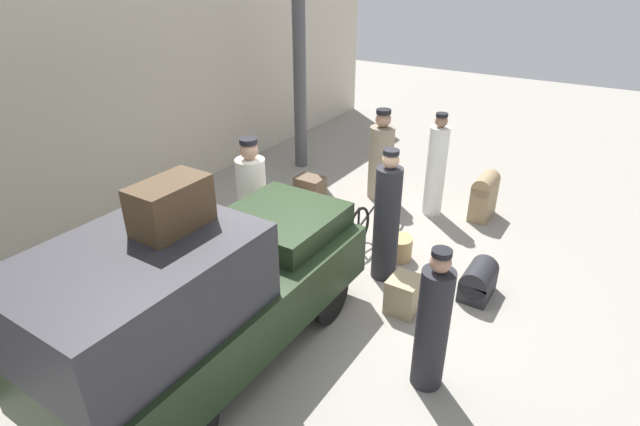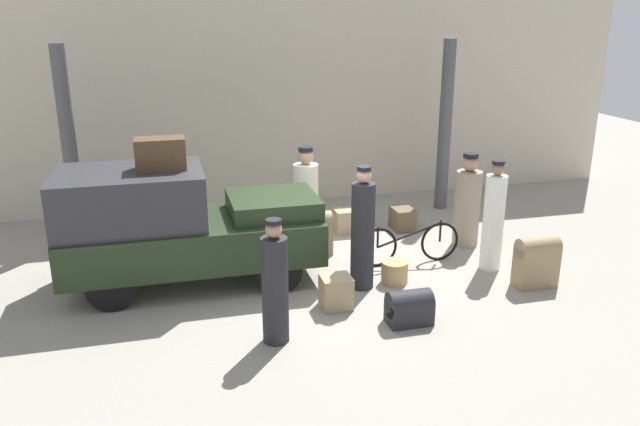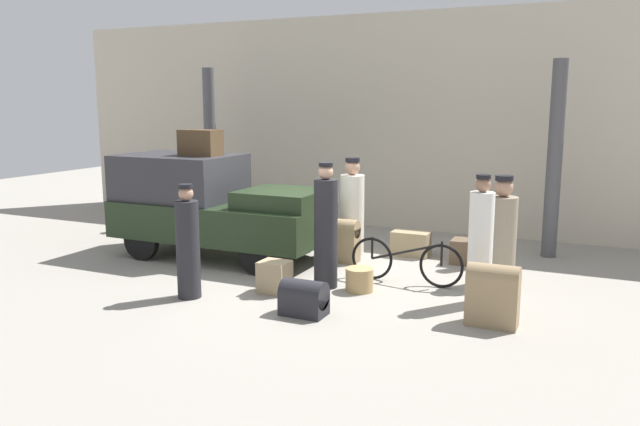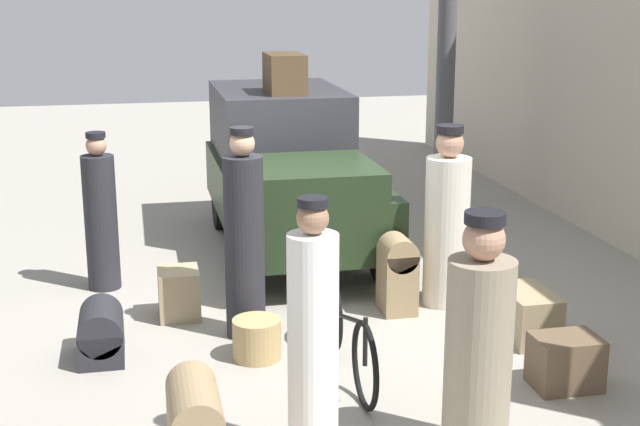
# 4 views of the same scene
# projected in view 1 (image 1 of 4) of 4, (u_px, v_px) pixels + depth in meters

# --- Properties ---
(ground_plane) EXTENTS (30.00, 30.00, 0.00)m
(ground_plane) POSITION_uv_depth(u_px,v_px,m) (324.00, 285.00, 6.72)
(ground_plane) COLOR gray
(station_building_facade) EXTENTS (16.00, 0.15, 4.50)m
(station_building_facade) POSITION_uv_depth(u_px,v_px,m) (101.00, 81.00, 7.66)
(station_building_facade) COLOR beige
(station_building_facade) RESTS_ON ground
(canopy_pillar_right) EXTENTS (0.26, 0.26, 3.40)m
(canopy_pillar_right) POSITION_uv_depth(u_px,v_px,m) (300.00, 85.00, 9.87)
(canopy_pillar_right) COLOR #4C4C51
(canopy_pillar_right) RESTS_ON ground
(truck) EXTENTS (3.74, 1.59, 1.77)m
(truck) POSITION_uv_depth(u_px,v_px,m) (198.00, 294.00, 4.97)
(truck) COLOR black
(truck) RESTS_ON ground
(bicycle) EXTENTS (1.73, 0.04, 0.70)m
(bicycle) POSITION_uv_depth(u_px,v_px,m) (375.00, 214.00, 7.86)
(bicycle) COLOR black
(bicycle) RESTS_ON ground
(wicker_basket) EXTENTS (0.40, 0.40, 0.34)m
(wicker_basket) POSITION_uv_depth(u_px,v_px,m) (398.00, 248.00, 7.26)
(wicker_basket) COLOR tan
(wicker_basket) RESTS_ON ground
(porter_standing_middle) EXTENTS (0.42, 0.42, 1.73)m
(porter_standing_middle) POSITION_uv_depth(u_px,v_px,m) (252.00, 201.00, 7.24)
(porter_standing_middle) COLOR silver
(porter_standing_middle) RESTS_ON ground
(conductor_in_dark_uniform) EXTENTS (0.34, 0.34, 1.84)m
(conductor_in_dark_uniform) POSITION_uv_depth(u_px,v_px,m) (387.00, 221.00, 6.54)
(conductor_in_dark_uniform) COLOR #232328
(conductor_in_dark_uniform) RESTS_ON ground
(porter_lifting_near_truck) EXTENTS (0.44, 0.44, 1.63)m
(porter_lifting_near_truck) POSITION_uv_depth(u_px,v_px,m) (381.00, 159.00, 8.91)
(porter_lifting_near_truck) COLOR gray
(porter_lifting_near_truck) RESTS_ON ground
(porter_with_bicycle) EXTENTS (0.32, 0.32, 1.76)m
(porter_with_bicycle) POSITION_uv_depth(u_px,v_px,m) (436.00, 169.00, 8.28)
(porter_with_bicycle) COLOR white
(porter_with_bicycle) RESTS_ON ground
(porter_carrying_trunk) EXTENTS (0.33, 0.33, 1.59)m
(porter_carrying_trunk) POSITION_uv_depth(u_px,v_px,m) (433.00, 325.00, 4.86)
(porter_carrying_trunk) COLOR #232328
(porter_carrying_trunk) RESTS_ON ground
(suitcase_tan_flat) EXTENTS (0.66, 0.39, 0.43)m
(suitcase_tan_flat) POSITION_uv_depth(u_px,v_px,m) (273.00, 205.00, 8.42)
(suitcase_tan_flat) COLOR #9E8966
(suitcase_tan_flat) RESTS_ON ground
(trunk_wicker_pale) EXTENTS (0.41, 0.37, 0.46)m
(trunk_wicker_pale) POSITION_uv_depth(u_px,v_px,m) (404.00, 294.00, 6.15)
(trunk_wicker_pale) COLOR #9E8966
(trunk_wicker_pale) RESTS_ON ground
(trunk_umber_medium) EXTENTS (0.37, 0.31, 0.74)m
(trunk_umber_medium) POSITION_uv_depth(u_px,v_px,m) (287.00, 230.00, 7.26)
(trunk_umber_medium) COLOR #937A56
(trunk_umber_medium) RESTS_ON ground
(suitcase_black_upright) EXTENTS (0.38, 0.50, 0.41)m
(suitcase_black_upright) POSITION_uv_depth(u_px,v_px,m) (310.00, 188.00, 9.08)
(suitcase_black_upright) COLOR brown
(suitcase_black_upright) RESTS_ON ground
(trunk_barrel_dark) EXTENTS (0.57, 0.36, 0.46)m
(trunk_barrel_dark) POSITION_uv_depth(u_px,v_px,m) (478.00, 281.00, 6.43)
(trunk_barrel_dark) COLOR #232328
(trunk_barrel_dark) RESTS_ON ground
(suitcase_small_leather) EXTENTS (0.61, 0.31, 0.77)m
(suitcase_small_leather) POSITION_uv_depth(u_px,v_px,m) (484.00, 195.00, 8.32)
(suitcase_small_leather) COLOR #937A56
(suitcase_small_leather) RESTS_ON ground
(trunk_on_truck_roof) EXTENTS (0.69, 0.41, 0.44)m
(trunk_on_truck_roof) POSITION_uv_depth(u_px,v_px,m) (171.00, 205.00, 4.37)
(trunk_on_truck_roof) COLOR #4C3823
(trunk_on_truck_roof) RESTS_ON truck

